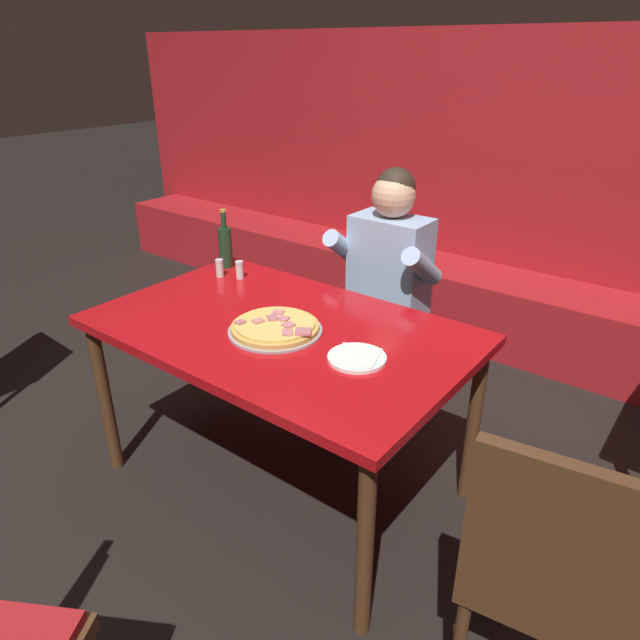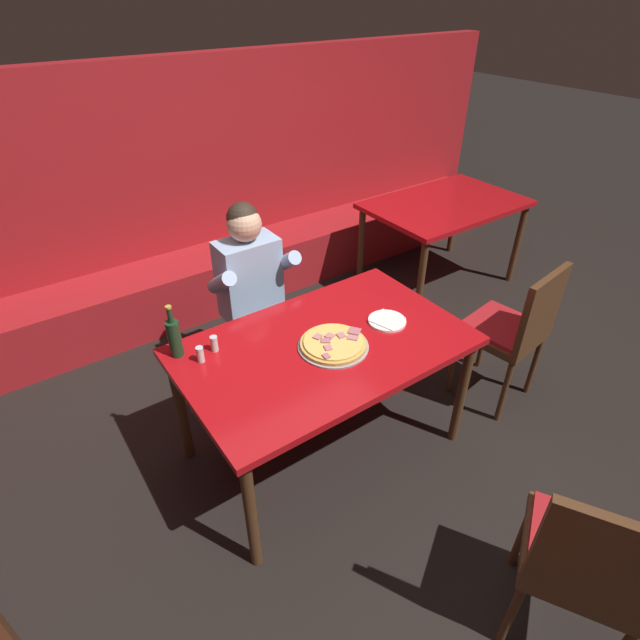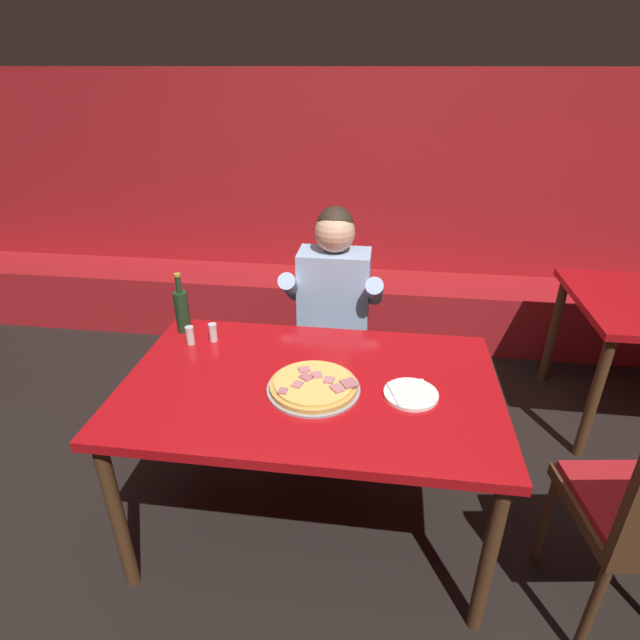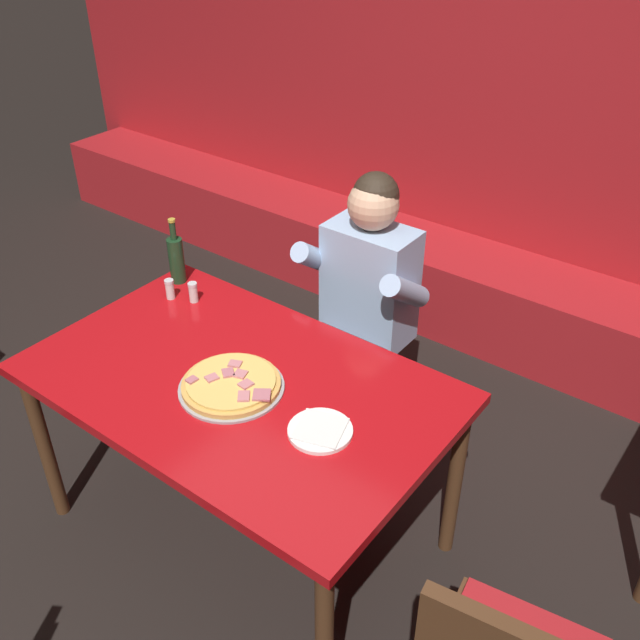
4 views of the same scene
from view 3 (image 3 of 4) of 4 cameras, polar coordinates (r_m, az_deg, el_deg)
ground_plane at (r=2.53m, az=-0.97°, el=-21.82°), size 24.00×24.00×0.00m
booth_wall_panel at (r=3.95m, az=3.71°, el=13.03°), size 6.80×0.16×1.90m
booth_bench at (r=3.89m, az=3.04°, el=1.55°), size 6.46×0.48×0.46m
main_dining_table at (r=2.05m, az=-1.13°, el=-8.83°), size 1.50×0.93×0.78m
pizza at (r=1.96m, az=-0.73°, el=-7.51°), size 0.37×0.37×0.05m
plate_white_paper at (r=1.96m, az=10.35°, el=-8.29°), size 0.21×0.21×0.02m
beer_bottle at (r=2.42m, az=-15.50°, el=1.13°), size 0.07×0.07×0.29m
shaker_parmesan at (r=2.33m, az=-14.62°, el=-1.80°), size 0.04×0.04×0.09m
shaker_red_pepper_flakes at (r=2.33m, az=-12.12°, el=-1.49°), size 0.04×0.04×0.09m
diner_seated_blue_shirt at (r=2.68m, az=1.38°, el=0.47°), size 0.53×0.53×1.27m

